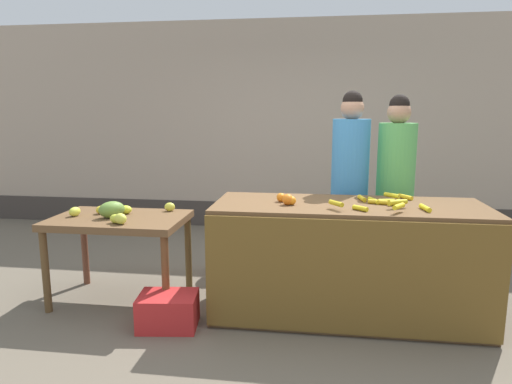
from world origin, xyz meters
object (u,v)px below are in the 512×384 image
Objects in this scene: vendor_woman_green_shirt at (395,192)px; produce_crate at (168,311)px; produce_sack at (230,248)px; vendor_woman_blue_shirt at (349,190)px.

produce_crate is at bearing -148.58° from vendor_woman_green_shirt.
produce_crate is at bearing -101.44° from produce_sack.
vendor_woman_blue_shirt is 1.94m from produce_crate.
vendor_woman_blue_shirt is 3.39× the size of produce_sack.
vendor_woman_blue_shirt is 0.42m from vendor_woman_green_shirt.
produce_crate is (-1.82, -1.11, -0.77)m from vendor_woman_green_shirt.
vendor_woman_green_shirt is (0.41, 0.03, -0.02)m from vendor_woman_blue_shirt.
produce_crate is 1.25m from produce_sack.
vendor_woman_blue_shirt is at bearing 37.55° from produce_crate.
vendor_woman_green_shirt is 3.32× the size of produce_sack.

